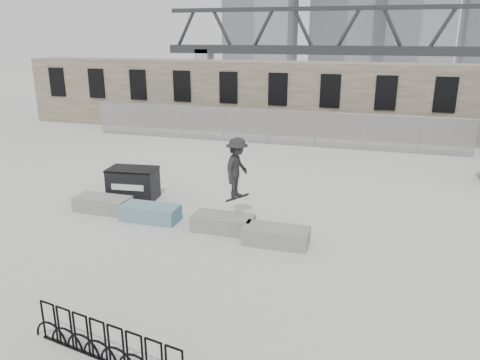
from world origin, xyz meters
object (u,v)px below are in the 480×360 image
at_px(planter_offset, 276,235).
at_px(dumpster, 133,183).
at_px(planter_center_right, 223,222).
at_px(planter_far_left, 103,203).
at_px(bike_rack, 107,344).
at_px(planter_center_left, 150,212).
at_px(skateboarder, 237,168).

distance_m(planter_offset, dumpster, 6.71).
relative_size(planter_center_right, dumpster, 1.00).
bearing_deg(planter_far_left, bike_rack, -57.06).
relative_size(planter_center_left, planter_offset, 1.00).
relative_size(dumpster, skateboarder, 0.92).
height_order(planter_far_left, planter_offset, same).
height_order(planter_offset, dumpster, dumpster).
bearing_deg(planter_center_right, planter_offset, -15.23).
bearing_deg(bike_rack, planter_center_right, 89.32).
xyz_separation_m(planter_center_left, skateboarder, (3.02, 0.37, 1.74)).
relative_size(planter_far_left, dumpster, 1.00).
relative_size(planter_far_left, bike_rack, 0.50).
xyz_separation_m(planter_center_right, planter_offset, (1.88, -0.51, 0.00)).
height_order(bike_rack, skateboarder, skateboarder).
height_order(planter_offset, skateboarder, skateboarder).
height_order(planter_far_left, dumpster, dumpster).
bearing_deg(bike_rack, planter_center_left, 110.71).
xyz_separation_m(planter_far_left, skateboarder, (5.08, 0.07, 1.74)).
height_order(planter_far_left, skateboarder, skateboarder).
height_order(planter_center_left, skateboarder, skateboarder).
xyz_separation_m(planter_offset, dumpster, (-6.22, 2.48, 0.33)).
height_order(planter_far_left, bike_rack, bike_rack).
bearing_deg(planter_center_right, dumpster, 155.62).
xyz_separation_m(planter_far_left, dumpster, (0.41, 1.53, 0.33)).
bearing_deg(dumpster, planter_offset, -28.40).
bearing_deg(planter_far_left, planter_center_right, -5.24).
bearing_deg(planter_far_left, planter_offset, -8.13).
xyz_separation_m(planter_far_left, planter_center_right, (4.76, -0.44, 0.00)).
xyz_separation_m(planter_offset, skateboarder, (-1.55, 1.02, 1.74)).
height_order(planter_far_left, planter_center_left, same).
bearing_deg(dumpster, planter_far_left, -111.73).
height_order(planter_center_right, skateboarder, skateboarder).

